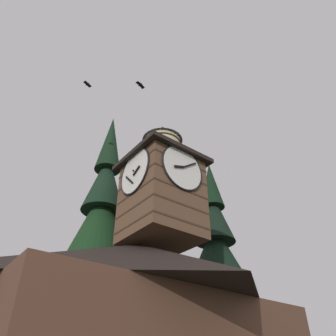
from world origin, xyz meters
TOP-DOWN VIEW (x-y plane):
  - building_main at (0.25, -0.13)m, footprint 13.53×9.68m
  - clock_tower at (-0.46, 0.76)m, footprint 4.26×4.26m
  - pine_tree_behind at (0.83, -3.82)m, footprint 5.52×5.52m
  - pine_tree_aside at (-7.40, -2.17)m, footprint 6.01×6.01m
  - moon at (-19.06, -34.65)m, footprint 1.98×1.98m
  - flying_bird_high at (1.77, 1.42)m, footprint 0.69×0.37m
  - flying_bird_low at (4.26, -0.86)m, footprint 0.59×0.37m

SIDE VIEW (x-z plane):
  - building_main at x=0.25m, z-range 0.10..7.85m
  - pine_tree_aside at x=-7.40m, z-range -1.48..15.56m
  - pine_tree_behind at x=0.83m, z-range -2.00..16.75m
  - moon at x=-19.06m, z-range 9.43..11.41m
  - clock_tower at x=-0.46m, z-range 7.08..14.78m
  - flying_bird_high at x=1.77m, z-range 17.14..17.30m
  - flying_bird_low at x=4.26m, z-range 17.51..17.67m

